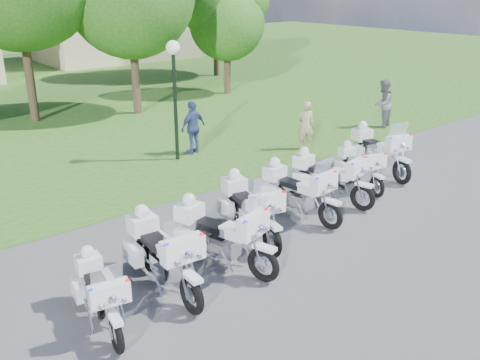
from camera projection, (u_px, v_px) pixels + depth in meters
ground at (272, 231)px, 12.74m from camera, size 100.00×100.00×0.00m
motorcycle_0 at (100, 292)px, 9.12m from camera, size 0.93×2.14×1.44m
motorcycle_1 at (162, 252)px, 10.18m from camera, size 0.95×2.62×1.76m
motorcycle_2 at (220, 234)px, 10.96m from camera, size 1.28×2.54×1.74m
motorcycle_3 at (249, 208)px, 12.23m from camera, size 1.20×2.55×1.73m
motorcycle_4 at (297, 190)px, 13.31m from camera, size 0.94×2.50×1.68m
motorcycle_5 at (328, 176)px, 14.26m from camera, size 1.15×2.47×1.68m
motorcycle_6 at (359, 166)px, 15.32m from camera, size 1.11×2.11×1.46m
motorcycle_7 at (378, 150)px, 16.37m from camera, size 1.24×2.60×1.77m
lamp_post at (174, 70)px, 16.83m from camera, size 0.44×0.44×3.88m
tree_3 at (226, 15)px, 27.04m from camera, size 4.51×3.85×6.02m
building_east at (115, 31)px, 40.39m from camera, size 11.44×7.28×4.10m
bystander_a at (305, 125)px, 18.68m from camera, size 0.74×0.65×1.71m
bystander_b at (383, 104)px, 21.46m from camera, size 1.11×0.97×1.93m
bystander_c at (193, 128)px, 18.18m from camera, size 1.14×0.64×1.83m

